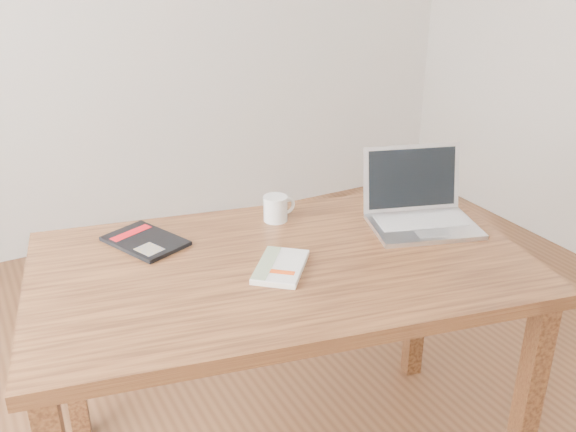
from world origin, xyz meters
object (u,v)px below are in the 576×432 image
white_guidebook (280,267)px  black_guidebook (145,241)px  laptop (419,208)px  coffee_mug (276,208)px  desk (282,289)px

white_guidebook → black_guidebook: (-0.27, 0.33, -0.00)m
laptop → coffee_mug: 0.44m
black_guidebook → coffee_mug: (0.41, -0.04, 0.04)m
laptop → white_guidebook: bearing=-155.0°
black_guidebook → coffee_mug: coffee_mug is taller
desk → white_guidebook: size_ratio=6.52×
black_guidebook → coffee_mug: bearing=-27.6°
desk → white_guidebook: (-0.03, -0.04, 0.10)m
white_guidebook → coffee_mug: size_ratio=2.09×
black_guidebook → laptop: size_ratio=0.72×
black_guidebook → coffee_mug: size_ratio=2.51×
black_guidebook → coffee_mug: 0.41m
white_guidebook → coffee_mug: bearing=105.2°
desk → black_guidebook: black_guidebook is taller
white_guidebook → coffee_mug: coffee_mug is taller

